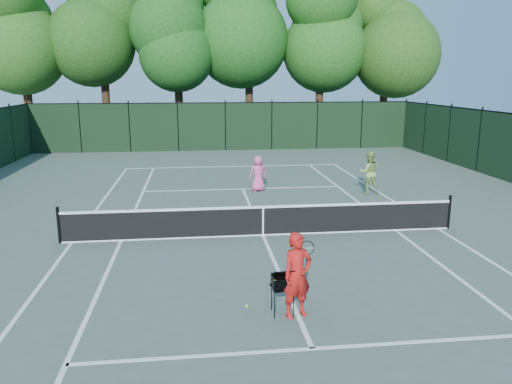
{
  "coord_description": "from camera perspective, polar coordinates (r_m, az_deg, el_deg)",
  "views": [
    {
      "loc": [
        -1.91,
        -14.02,
        4.58
      ],
      "look_at": [
        -0.09,
        1.0,
        1.1
      ],
      "focal_mm": 35.0,
      "sensor_mm": 36.0,
      "label": 1
    }
  ],
  "objects": [
    {
      "name": "tree_3",
      "position": [
        36.79,
        -0.82,
        19.86
      ],
      "size": [
        7.0,
        7.0,
        14.45
      ],
      "color": "black",
      "rests_on": "ground"
    },
    {
      "name": "service_line_far",
      "position": [
        21.01,
        -1.54,
        0.37
      ],
      "size": [
        8.23,
        0.1,
        0.01
      ],
      "primitive_type": "cube",
      "color": "white",
      "rests_on": "ground"
    },
    {
      "name": "player_green",
      "position": [
        20.61,
        12.78,
        2.21
      ],
      "size": [
        0.89,
        0.72,
        1.7
      ],
      "rotation": [
        0.0,
        0.0,
        3.05
      ],
      "color": "#8EB259",
      "rests_on": "ground"
    },
    {
      "name": "sideline_singles_left",
      "position": [
        14.91,
        -15.15,
        -5.39
      ],
      "size": [
        0.1,
        23.77,
        0.01
      ],
      "primitive_type": "cube",
      "color": "white",
      "rests_on": "ground"
    },
    {
      "name": "fence_far",
      "position": [
        32.22,
        -3.52,
        7.44
      ],
      "size": [
        24.0,
        0.05,
        3.0
      ],
      "primitive_type": "cube",
      "color": "black",
      "rests_on": "ground"
    },
    {
      "name": "player_pink",
      "position": [
        20.48,
        0.25,
        2.13
      ],
      "size": [
        0.79,
        0.58,
        1.47
      ],
      "rotation": [
        0.0,
        0.0,
        3.32
      ],
      "color": "#E85293",
      "rests_on": "ground"
    },
    {
      "name": "tree_1",
      "position": [
        36.76,
        -17.36,
        18.81
      ],
      "size": [
        6.8,
        6.8,
        13.98
      ],
      "color": "black",
      "rests_on": "ground"
    },
    {
      "name": "center_service_line",
      "position": [
        14.87,
        0.8,
        -4.97
      ],
      "size": [
        0.1,
        12.8,
        0.01
      ],
      "primitive_type": "cube",
      "color": "white",
      "rests_on": "ground"
    },
    {
      "name": "loose_ball_midcourt",
      "position": [
        10.41,
        -1.04,
        -12.93
      ],
      "size": [
        0.07,
        0.07,
        0.07
      ],
      "primitive_type": "sphere",
      "color": "#BDD32B",
      "rests_on": "ground"
    },
    {
      "name": "coach",
      "position": [
        9.81,
        4.75,
        -9.43
      ],
      "size": [
        0.81,
        0.84,
        1.7
      ],
      "rotation": [
        0.0,
        0.0,
        0.36
      ],
      "color": "red",
      "rests_on": "ground"
    },
    {
      "name": "sideline_doubles_left",
      "position": [
        15.17,
        -20.29,
        -5.43
      ],
      "size": [
        0.1,
        23.77,
        0.01
      ],
      "primitive_type": "cube",
      "color": "white",
      "rests_on": "ground"
    },
    {
      "name": "service_line_near",
      "position": [
        9.09,
        6.46,
        -17.37
      ],
      "size": [
        8.23,
        0.1,
        0.01
      ],
      "primitive_type": "cube",
      "color": "white",
      "rests_on": "ground"
    },
    {
      "name": "tree_5",
      "position": [
        38.83,
        14.77,
        17.17
      ],
      "size": [
        5.8,
        5.8,
        12.23
      ],
      "color": "black",
      "rests_on": "ground"
    },
    {
      "name": "tree_4",
      "position": [
        36.89,
        7.48,
        18.39
      ],
      "size": [
        6.2,
        6.2,
        12.97
      ],
      "color": "black",
      "rests_on": "ground"
    },
    {
      "name": "ground",
      "position": [
        14.87,
        0.8,
        -4.99
      ],
      "size": [
        90.0,
        90.0,
        0.0
      ],
      "primitive_type": "plane",
      "color": "#48574D",
      "rests_on": "ground"
    },
    {
      "name": "baseline_far",
      "position": [
        26.37,
        -2.66,
        2.94
      ],
      "size": [
        10.97,
        0.1,
        0.01
      ],
      "primitive_type": "cube",
      "color": "white",
      "rests_on": "ground"
    },
    {
      "name": "sideline_singles_right",
      "position": [
        15.93,
        15.67,
        -4.24
      ],
      "size": [
        0.1,
        23.77,
        0.01
      ],
      "primitive_type": "cube",
      "color": "white",
      "rests_on": "ground"
    },
    {
      "name": "tennis_net",
      "position": [
        14.73,
        0.8,
        -3.22
      ],
      "size": [
        11.69,
        0.09,
        1.06
      ],
      "color": "black",
      "rests_on": "ground"
    },
    {
      "name": "sideline_doubles_right",
      "position": [
        16.49,
        20.09,
        -3.97
      ],
      "size": [
        0.1,
        23.77,
        0.01
      ],
      "primitive_type": "cube",
      "color": "white",
      "rests_on": "ground"
    },
    {
      "name": "ball_hopper",
      "position": [
        9.93,
        3.06,
        -10.3
      ],
      "size": [
        0.48,
        0.48,
        0.79
      ],
      "rotation": [
        0.0,
        0.0,
        0.18
      ],
      "color": "black",
      "rests_on": "ground"
    },
    {
      "name": "tree_2",
      "position": [
        35.97,
        -9.07,
        17.82
      ],
      "size": [
        6.0,
        6.0,
        12.4
      ],
      "color": "black",
      "rests_on": "ground"
    },
    {
      "name": "tree_0",
      "position": [
        37.38,
        -25.36,
        17.26
      ],
      "size": [
        6.4,
        6.4,
        13.14
      ],
      "color": "black",
      "rests_on": "ground"
    }
  ]
}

